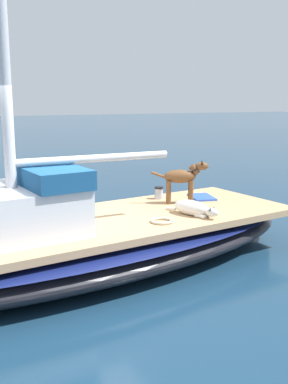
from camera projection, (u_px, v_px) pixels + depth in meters
ground_plane at (81, 269)px, 6.38m from camera, size 120.00×120.00×0.00m
sailboat_main at (80, 246)px, 6.31m from camera, size 3.22×7.45×0.66m
dog_brown at (183, 178)px, 7.38m from camera, size 0.48×0.88×0.70m
dog_white at (193, 208)px, 6.67m from camera, size 0.92×0.45×0.22m
deck_winch at (159, 193)px, 7.78m from camera, size 0.16×0.16×0.21m
coiled_rope at (162, 221)px, 6.30m from camera, size 0.32×0.32×0.04m
deck_towel at (202, 197)px, 7.86m from camera, size 0.63×0.49×0.03m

